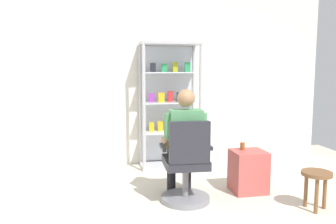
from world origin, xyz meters
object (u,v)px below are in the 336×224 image
(display_cabinet_main, at_px, (169,104))
(office_chair, at_px, (186,169))
(tea_glass, at_px, (242,146))
(wooden_stool, at_px, (316,179))
(storage_crate, at_px, (248,171))
(seated_shopkeeper, at_px, (184,138))

(display_cabinet_main, height_order, office_chair, display_cabinet_main)
(tea_glass, height_order, wooden_stool, tea_glass)
(office_chair, distance_m, tea_glass, 0.85)
(display_cabinet_main, bearing_deg, storage_crate, -61.68)
(wooden_stool, bearing_deg, seated_shopkeeper, 154.77)
(office_chair, xyz_separation_m, wooden_stool, (1.32, -0.46, -0.06))
(display_cabinet_main, xyz_separation_m, office_chair, (-0.12, -1.54, -0.57))
(office_chair, height_order, seated_shopkeeper, seated_shopkeeper)
(tea_glass, relative_size, wooden_stool, 0.22)
(office_chair, xyz_separation_m, tea_glass, (0.78, 0.27, 0.17))
(display_cabinet_main, bearing_deg, wooden_stool, -58.99)
(storage_crate, bearing_deg, tea_glass, 128.38)
(storage_crate, height_order, wooden_stool, storage_crate)
(display_cabinet_main, bearing_deg, tea_glass, -62.30)
(storage_crate, bearing_deg, office_chair, -166.27)
(seated_shopkeeper, height_order, storage_crate, seated_shopkeeper)
(seated_shopkeeper, xyz_separation_m, storage_crate, (0.83, 0.04, -0.46))
(display_cabinet_main, distance_m, tea_glass, 1.49)
(office_chair, relative_size, seated_shopkeeper, 0.74)
(wooden_stool, bearing_deg, tea_glass, 126.27)
(storage_crate, bearing_deg, wooden_stool, -53.96)
(display_cabinet_main, relative_size, wooden_stool, 4.51)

